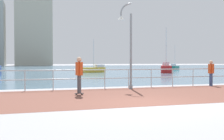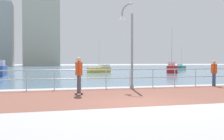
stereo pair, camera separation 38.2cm
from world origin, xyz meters
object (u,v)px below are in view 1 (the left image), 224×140
at_px(sailboat_gray, 94,69).
at_px(skateboarder, 79,72).
at_px(sailboat_red, 166,68).
at_px(lamppost, 128,42).
at_px(bystander, 211,71).
at_px(sailboat_white, 175,67).

bearing_deg(sailboat_gray, skateboarder, -105.09).
relative_size(sailboat_red, sailboat_gray, 1.34).
bearing_deg(lamppost, bystander, 1.79).
height_order(lamppost, skateboarder, lamppost).
bearing_deg(sailboat_red, sailboat_gray, 160.68).
distance_m(lamppost, sailboat_gray, 23.05).
relative_size(bystander, sailboat_red, 0.26).
height_order(bystander, sailboat_white, sailboat_white).
distance_m(lamppost, sailboat_white, 37.35).
distance_m(lamppost, sailboat_red, 23.37).
bearing_deg(sailboat_gray, lamppost, -99.05).
distance_m(sailboat_red, sailboat_gray, 9.76).
distance_m(bystander, sailboat_red, 20.62).
distance_m(sailboat_white, sailboat_gray, 19.07).
distance_m(skateboarder, bystander, 8.78).
xyz_separation_m(sailboat_red, sailboat_gray, (-9.20, 3.23, -0.15)).
height_order(skateboarder, sailboat_red, sailboat_red).
bearing_deg(sailboat_white, sailboat_red, -124.71).
xyz_separation_m(bystander, sailboat_gray, (-1.88, 22.50, -0.48)).
bearing_deg(bystander, lamppost, -178.21).
height_order(bystander, sailboat_gray, sailboat_gray).
bearing_deg(skateboarder, lamppost, 32.90).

